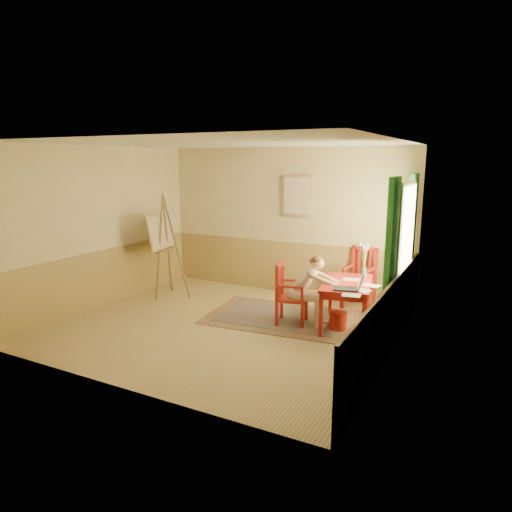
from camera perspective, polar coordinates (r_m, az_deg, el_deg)
The scene contains 14 objects.
room at distance 6.92m, azimuth -3.94°, elevation 2.20°, with size 5.04×4.54×2.84m.
wainscot at distance 7.79m, azimuth -0.80°, elevation -3.46°, with size 5.00×4.50×1.00m.
window at distance 7.12m, azimuth 17.83°, elevation 1.48°, with size 0.12×2.01×2.20m.
wall_portrait at distance 8.70m, azimuth 5.07°, elevation 7.48°, with size 0.60×0.05×0.76m.
rug at distance 7.66m, azimuth 3.19°, elevation -7.59°, with size 2.55×1.83×0.02m.
table at distance 7.20m, azimuth 11.25°, elevation -3.90°, with size 0.94×1.32×0.72m.
chair_left at distance 7.26m, azimuth 4.11°, elevation -4.71°, with size 0.53×0.52×0.98m.
chair_back at distance 8.26m, azimuth 12.84°, elevation -2.65°, with size 0.53×0.55×1.06m.
figure at distance 7.16m, azimuth 6.46°, elevation -3.90°, with size 0.87×0.46×1.13m.
laptop at distance 6.77m, azimuth 11.70°, elevation -3.70°, with size 0.47×0.36×0.25m.
papers at distance 6.91m, azimuth 12.69°, elevation -3.82°, with size 0.65×1.07×0.00m.
vase at distance 7.51m, azimuth 13.28°, elevation -0.65°, with size 0.20×0.29×0.55m.
wastebasket at distance 7.19m, azimuth 10.16°, elevation -7.96°, with size 0.27×0.27×0.28m, color #B22B1F.
easel at distance 8.78m, azimuth -11.56°, elevation 2.46°, with size 0.72×0.88×1.96m.
Camera 1 is at (3.56, -5.82, 2.56)m, focal length 32.13 mm.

